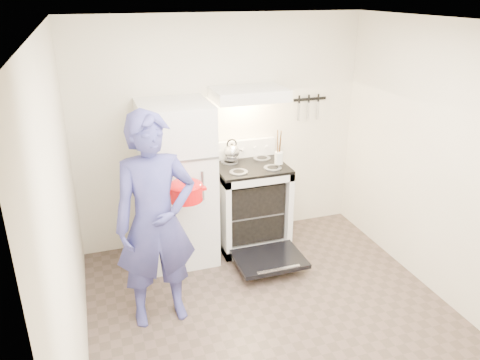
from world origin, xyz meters
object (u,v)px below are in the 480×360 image
Objects in this scene: stove_body at (250,206)px; dutch_oven at (186,193)px; refrigerator at (178,184)px; person at (156,222)px; tea_kettle at (232,151)px.

stove_body is 1.16m from dutch_oven.
refrigerator is at bearing 86.74° from dutch_oven.
dutch_oven is at bearing 45.82° from person.
refrigerator is at bearing -178.23° from stove_body.
stove_body is at bearing 1.77° from refrigerator.
person is (-1.18, -0.98, 0.48)m from stove_body.
stove_body is at bearing 35.26° from dutch_oven.
dutch_oven is (-0.84, -0.60, 0.54)m from stove_body.
refrigerator is 0.71m from tea_kettle.
refrigerator is 0.90m from stove_body.
dutch_oven is (0.34, 0.39, 0.06)m from person.
refrigerator reaches higher than tea_kettle.
person is 4.90× the size of dutch_oven.
refrigerator is 0.59m from dutch_oven.
person reaches higher than tea_kettle.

